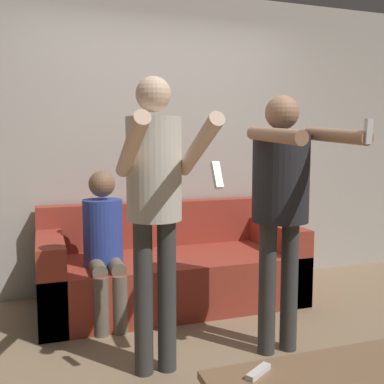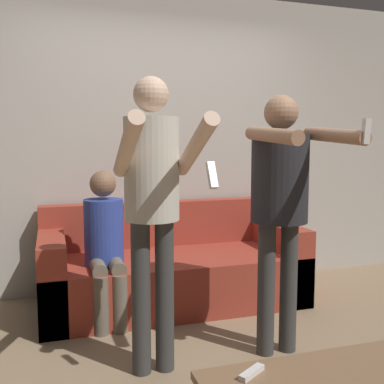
% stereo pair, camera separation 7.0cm
% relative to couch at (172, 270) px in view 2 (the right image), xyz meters
% --- Properties ---
extents(ground_plane, '(14.00, 14.00, 0.00)m').
position_rel_couch_xyz_m(ground_plane, '(0.05, -1.05, -0.28)').
color(ground_plane, '#937A5B').
extents(wall_back, '(6.40, 0.06, 2.70)m').
position_rel_couch_xyz_m(wall_back, '(0.05, 0.49, 1.07)').
color(wall_back, '#B7B2A8').
rests_on(wall_back, ground_plane).
extents(couch, '(2.12, 0.92, 0.81)m').
position_rel_couch_xyz_m(couch, '(0.00, 0.00, 0.00)').
color(couch, '#9E3828').
rests_on(couch, ground_plane).
extents(person_standing_left, '(0.43, 0.71, 1.71)m').
position_rel_couch_xyz_m(person_standing_left, '(-0.40, -1.11, 0.79)').
color(person_standing_left, '#383838').
rests_on(person_standing_left, ground_plane).
extents(person_standing_right, '(0.47, 0.73, 1.63)m').
position_rel_couch_xyz_m(person_standing_right, '(0.40, -1.11, 0.76)').
color(person_standing_right, '#383838').
rests_on(person_standing_right, ground_plane).
extents(person_seated, '(0.30, 0.52, 1.13)m').
position_rel_couch_xyz_m(person_seated, '(-0.58, -0.23, 0.34)').
color(person_seated, '#6B6051').
rests_on(person_seated, ground_plane).
extents(remote_far, '(0.15, 0.11, 0.02)m').
position_rel_couch_xyz_m(remote_far, '(-0.16, -1.92, 0.10)').
color(remote_far, white).
rests_on(remote_far, coffee_table).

